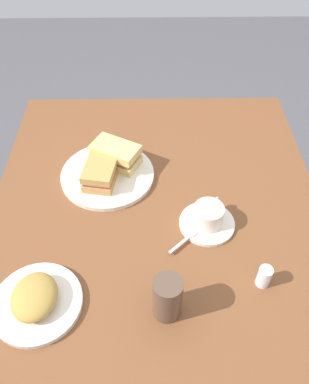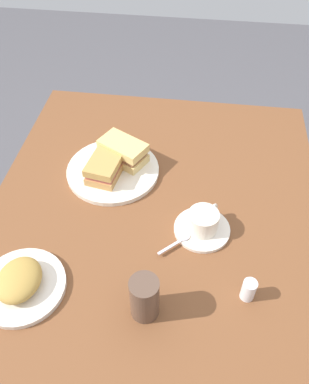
{
  "view_description": "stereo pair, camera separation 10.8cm",
  "coord_description": "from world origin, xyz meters",
  "px_view_note": "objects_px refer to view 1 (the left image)",
  "views": [
    {
      "loc": [
        0.7,
        -0.02,
        1.6
      ],
      "look_at": [
        -0.03,
        -0.01,
        0.8
      ],
      "focal_mm": 37.15,
      "sensor_mm": 36.0,
      "label": 1
    },
    {
      "loc": [
        0.7,
        0.09,
        1.6
      ],
      "look_at": [
        -0.03,
        -0.01,
        0.8
      ],
      "focal_mm": 37.15,
      "sensor_mm": 36.0,
      "label": 2
    }
  ],
  "objects_px": {
    "dining_table": "(156,236)",
    "coffee_cup": "(208,214)",
    "salt_shaker": "(264,277)",
    "drinking_glass": "(168,298)",
    "side_plate": "(37,303)",
    "spoon": "(188,238)",
    "sandwich_front": "(101,172)",
    "coffee_saucer": "(207,223)",
    "sandwich_back": "(116,154)",
    "sandwich_plate": "(108,175)"
  },
  "relations": [
    {
      "from": "sandwich_back",
      "to": "sandwich_plate",
      "type": "bearing_deg",
      "value": -28.47
    },
    {
      "from": "sandwich_plate",
      "to": "coffee_saucer",
      "type": "distance_m",
      "value": 0.33
    },
    {
      "from": "sandwich_front",
      "to": "sandwich_back",
      "type": "height_order",
      "value": "sandwich_back"
    },
    {
      "from": "sandwich_front",
      "to": "coffee_saucer",
      "type": "bearing_deg",
      "value": 60.65
    },
    {
      "from": "sandwich_plate",
      "to": "coffee_cup",
      "type": "height_order",
      "value": "coffee_cup"
    },
    {
      "from": "sandwich_plate",
      "to": "sandwich_front",
      "type": "distance_m",
      "value": 0.04
    },
    {
      "from": "side_plate",
      "to": "sandwich_back",
      "type": "bearing_deg",
      "value": 161.02
    },
    {
      "from": "coffee_cup",
      "to": "salt_shaker",
      "type": "height_order",
      "value": "coffee_cup"
    },
    {
      "from": "spoon",
      "to": "drinking_glass",
      "type": "bearing_deg",
      "value": -17.4
    },
    {
      "from": "sandwich_plate",
      "to": "side_plate",
      "type": "bearing_deg",
      "value": -17.83
    },
    {
      "from": "coffee_cup",
      "to": "spoon",
      "type": "xyz_separation_m",
      "value": [
        0.05,
        -0.06,
        -0.03
      ]
    },
    {
      "from": "salt_shaker",
      "to": "coffee_cup",
      "type": "bearing_deg",
      "value": -148.1
    },
    {
      "from": "sandwich_plate",
      "to": "coffee_cup",
      "type": "xyz_separation_m",
      "value": [
        0.18,
        0.27,
        0.03
      ]
    },
    {
      "from": "sandwich_front",
      "to": "coffee_saucer",
      "type": "height_order",
      "value": "sandwich_front"
    },
    {
      "from": "sandwich_front",
      "to": "spoon",
      "type": "height_order",
      "value": "sandwich_front"
    },
    {
      "from": "coffee_cup",
      "to": "sandwich_plate",
      "type": "bearing_deg",
      "value": -123.58
    },
    {
      "from": "sandwich_back",
      "to": "coffee_saucer",
      "type": "height_order",
      "value": "sandwich_back"
    },
    {
      "from": "coffee_saucer",
      "to": "coffee_cup",
      "type": "xyz_separation_m",
      "value": [
        -0.0,
        0.0,
        0.04
      ]
    },
    {
      "from": "sandwich_back",
      "to": "spoon",
      "type": "distance_m",
      "value": 0.34
    },
    {
      "from": "coffee_saucer",
      "to": "salt_shaker",
      "type": "xyz_separation_m",
      "value": [
        0.18,
        0.11,
        0.02
      ]
    },
    {
      "from": "coffee_saucer",
      "to": "coffee_cup",
      "type": "height_order",
      "value": "coffee_cup"
    },
    {
      "from": "drinking_glass",
      "to": "coffee_saucer",
      "type": "bearing_deg",
      "value": 154.67
    },
    {
      "from": "dining_table",
      "to": "spoon",
      "type": "relative_size",
      "value": 13.11
    },
    {
      "from": "sandwich_back",
      "to": "coffee_cup",
      "type": "relative_size",
      "value": 1.62
    },
    {
      "from": "salt_shaker",
      "to": "drinking_glass",
      "type": "height_order",
      "value": "drinking_glass"
    },
    {
      "from": "dining_table",
      "to": "side_plate",
      "type": "bearing_deg",
      "value": -44.24
    },
    {
      "from": "side_plate",
      "to": "salt_shaker",
      "type": "bearing_deg",
      "value": 95.22
    },
    {
      "from": "drinking_glass",
      "to": "salt_shaker",
      "type": "bearing_deg",
      "value": 106.17
    },
    {
      "from": "sandwich_front",
      "to": "dining_table",
      "type": "bearing_deg",
      "value": 56.31
    },
    {
      "from": "sandwich_back",
      "to": "salt_shaker",
      "type": "distance_m",
      "value": 0.54
    },
    {
      "from": "coffee_saucer",
      "to": "salt_shaker",
      "type": "relative_size",
      "value": 2.51
    },
    {
      "from": "sandwich_back",
      "to": "drinking_glass",
      "type": "distance_m",
      "value": 0.49
    },
    {
      "from": "dining_table",
      "to": "coffee_saucer",
      "type": "bearing_deg",
      "value": 66.33
    },
    {
      "from": "dining_table",
      "to": "coffee_cup",
      "type": "height_order",
      "value": "coffee_cup"
    },
    {
      "from": "dining_table",
      "to": "salt_shaker",
      "type": "height_order",
      "value": "salt_shaker"
    },
    {
      "from": "coffee_saucer",
      "to": "salt_shaker",
      "type": "distance_m",
      "value": 0.21
    },
    {
      "from": "spoon",
      "to": "drinking_glass",
      "type": "xyz_separation_m",
      "value": [
        0.19,
        -0.06,
        0.05
      ]
    },
    {
      "from": "spoon",
      "to": "salt_shaker",
      "type": "bearing_deg",
      "value": 52.98
    },
    {
      "from": "spoon",
      "to": "drinking_glass",
      "type": "height_order",
      "value": "drinking_glass"
    },
    {
      "from": "dining_table",
      "to": "coffee_cup",
      "type": "bearing_deg",
      "value": 67.01
    },
    {
      "from": "sandwich_back",
      "to": "spoon",
      "type": "relative_size",
      "value": 1.97
    },
    {
      "from": "coffee_saucer",
      "to": "spoon",
      "type": "height_order",
      "value": "spoon"
    },
    {
      "from": "coffee_cup",
      "to": "sandwich_back",
      "type": "bearing_deg",
      "value": -132.37
    },
    {
      "from": "side_plate",
      "to": "dining_table",
      "type": "bearing_deg",
      "value": 135.76
    },
    {
      "from": "sandwich_back",
      "to": "drinking_glass",
      "type": "xyz_separation_m",
      "value": [
        0.47,
        0.13,
        0.01
      ]
    },
    {
      "from": "spoon",
      "to": "dining_table",
      "type": "bearing_deg",
      "value": -144.59
    },
    {
      "from": "sandwich_front",
      "to": "coffee_saucer",
      "type": "distance_m",
      "value": 0.33
    },
    {
      "from": "coffee_saucer",
      "to": "side_plate",
      "type": "bearing_deg",
      "value": -61.17
    },
    {
      "from": "dining_table",
      "to": "sandwich_back",
      "type": "height_order",
      "value": "sandwich_back"
    },
    {
      "from": "dining_table",
      "to": "sandwich_plate",
      "type": "bearing_deg",
      "value": -131.57
    }
  ]
}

